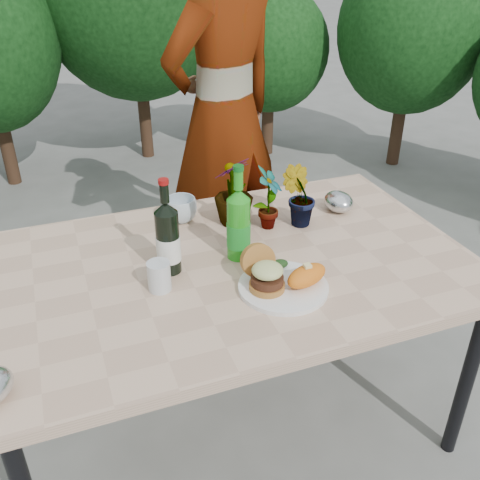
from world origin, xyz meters
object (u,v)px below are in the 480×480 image
object	(u,v)px
person	(224,116)
wine_bottle	(168,239)
dinner_plate	(283,287)
patio_table	(232,277)

from	to	relation	value
person	wine_bottle	bearing A→B (deg)	38.39
dinner_plate	person	size ratio (longest dim) A/B	0.15
patio_table	person	size ratio (longest dim) A/B	0.85
wine_bottle	dinner_plate	bearing A→B (deg)	-36.29
dinner_plate	person	xyz separation A→B (m)	(0.22, 1.17, 0.18)
wine_bottle	person	size ratio (longest dim) A/B	0.17
dinner_plate	wine_bottle	size ratio (longest dim) A/B	0.87
patio_table	dinner_plate	xyz separation A→B (m)	(0.10, -0.20, 0.06)
dinner_plate	wine_bottle	xyz separation A→B (m)	(-0.30, 0.22, 0.11)
wine_bottle	person	xyz separation A→B (m)	(0.52, 0.95, 0.07)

